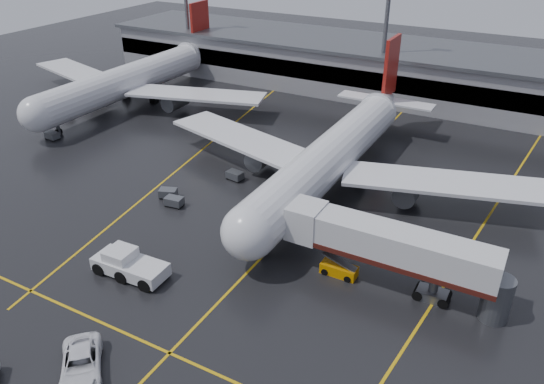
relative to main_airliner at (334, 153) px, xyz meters
The scene contains 18 objects.
ground 10.57m from the main_airliner, 90.00° to the right, with size 220.00×220.00×0.00m, color black.
apron_line_centre 10.57m from the main_airliner, 90.00° to the right, with size 0.25×90.00×0.02m, color gold.
apron_line_stop 31.98m from the main_airliner, 90.00° to the right, with size 60.00×0.25×0.02m, color gold.
apron_line_left 20.44m from the main_airliner, behind, with size 0.25×70.00×0.02m, color gold.
apron_line_right 18.49m from the main_airliner, ahead, with size 0.25×70.00×0.02m, color gold.
terminal 38.23m from the main_airliner, 90.00° to the left, with size 122.00×19.00×8.60m.
light_mast_mid 34.26m from the main_airliner, 98.80° to the left, with size 3.00×1.20×25.45m.
main_airliner is the anchor object (origin of this frame).
second_airliner 43.68m from the main_airliner, 164.05° to the left, with size 48.80×45.60×14.10m.
jet_bridge 19.68m from the main_airliner, 52.90° to the right, with size 19.90×3.40×6.05m.
pushback_tractor 27.45m from the main_airliner, 110.32° to the right, with size 7.23×3.28×2.55m.
belt_loader 18.35m from the main_airliner, 65.07° to the right, with size 3.38×1.60×2.14m.
service_van_a 36.69m from the main_airliner, 96.84° to the right, with size 2.80×6.08×1.69m, color white.
baggage_cart_a 19.53m from the main_airliner, 135.46° to the right, with size 2.15×1.54×1.12m.
baggage_cart_b 20.08m from the main_airliner, 141.75° to the right, with size 2.33×1.93×1.12m.
baggage_cart_c 12.57m from the main_airliner, 157.68° to the right, with size 2.17×1.58×1.12m.
baggage_cart_d 46.91m from the main_airliner, behind, with size 2.08×1.42×1.12m.
baggage_cart_e 42.08m from the main_airliner, behind, with size 2.10×1.46×1.12m.
Camera 1 is at (21.16, -44.37, 30.18)m, focal length 35.07 mm.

